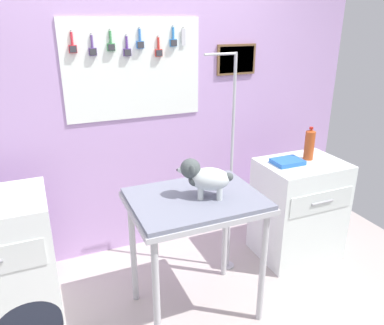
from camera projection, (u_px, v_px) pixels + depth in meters
rear_wall_panel at (145, 121)px, 3.20m from camera, size 4.00×0.11×2.30m
grooming_table at (196, 211)px, 2.48m from camera, size 0.86×0.65×0.90m
grooming_arm at (230, 177)px, 2.92m from camera, size 0.30×0.11×1.76m
dog at (204, 177)px, 2.39m from camera, size 0.34×0.26×0.26m
cabinet_right at (298, 209)px, 3.27m from camera, size 0.68×0.54×0.86m
soda_bottle at (309, 144)px, 3.14m from camera, size 0.08×0.08×0.28m
supply_tray at (287, 162)px, 3.08m from camera, size 0.24×0.18×0.04m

